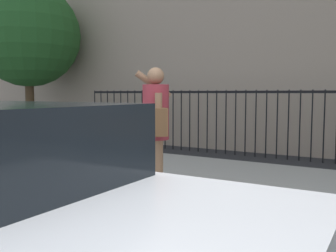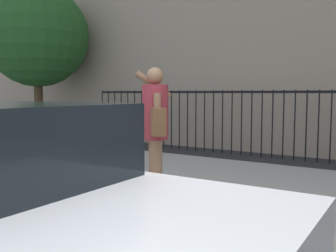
# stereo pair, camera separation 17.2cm
# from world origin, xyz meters

# --- Properties ---
(ground_plane) EXTENTS (60.00, 60.00, 0.00)m
(ground_plane) POSITION_xyz_m (0.00, 0.00, 0.00)
(ground_plane) COLOR #28282B
(sidewalk) EXTENTS (28.00, 4.40, 0.15)m
(sidewalk) POSITION_xyz_m (0.00, 2.20, 0.07)
(sidewalk) COLOR #9E9B93
(sidewalk) RESTS_ON ground
(iron_fence) EXTENTS (12.03, 0.04, 1.60)m
(iron_fence) POSITION_xyz_m (0.00, 5.90, 1.02)
(iron_fence) COLOR black
(iron_fence) RESTS_ON ground
(pedestrian_on_phone) EXTENTS (0.68, 0.69, 1.70)m
(pedestrian_on_phone) POSITION_xyz_m (-0.60, 1.16, 1.14)
(pedestrian_on_phone) COLOR #936B4C
(pedestrian_on_phone) RESTS_ON sidewalk
(street_tree_far) EXTENTS (3.19, 3.19, 4.91)m
(street_tree_far) POSITION_xyz_m (-7.89, 5.01, 3.30)
(street_tree_far) COLOR #4C3823
(street_tree_far) RESTS_ON ground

